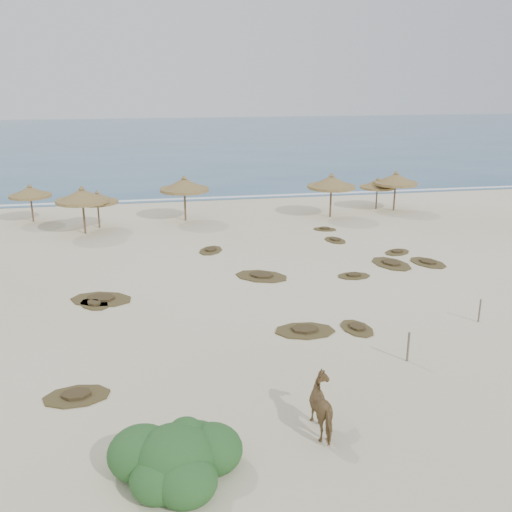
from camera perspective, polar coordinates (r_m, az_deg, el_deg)
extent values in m
plane|color=beige|center=(22.27, -1.36, -7.67)|extent=(160.00, 160.00, 0.00)
cube|color=navy|center=(95.44, -8.92, 11.52)|extent=(200.00, 100.00, 0.01)
cube|color=white|center=(46.98, -6.60, 5.70)|extent=(70.00, 0.60, 0.01)
cylinder|color=brown|center=(41.84, -21.50, 4.53)|extent=(0.11, 0.11, 1.97)
cylinder|color=olive|center=(41.69, -21.63, 5.62)|extent=(3.60, 3.60, 0.17)
cone|color=olive|center=(41.63, -21.67, 6.03)|extent=(3.48, 3.48, 0.70)
cone|color=olive|center=(41.56, -21.74, 6.60)|extent=(0.34, 0.34, 0.21)
cylinder|color=brown|center=(37.49, -16.83, 3.88)|extent=(0.13, 0.13, 2.30)
cylinder|color=olive|center=(37.29, -16.96, 5.30)|extent=(3.48, 3.48, 0.20)
cone|color=olive|center=(37.22, -17.01, 5.84)|extent=(3.37, 3.37, 0.82)
cone|color=olive|center=(37.13, -17.07, 6.59)|extent=(0.39, 0.39, 0.24)
cylinder|color=brown|center=(38.74, -15.48, 4.09)|extent=(0.11, 0.11, 1.87)
cylinder|color=olive|center=(38.58, -15.57, 5.21)|extent=(3.17, 3.17, 0.16)
cone|color=olive|center=(38.52, -15.60, 5.64)|extent=(3.07, 3.07, 0.67)
cone|color=olive|center=(38.45, -15.65, 6.22)|extent=(0.32, 0.32, 0.20)
cylinder|color=brown|center=(39.56, -7.12, 5.22)|extent=(0.13, 0.13, 2.36)
cylinder|color=olive|center=(39.36, -7.17, 6.61)|extent=(4.44, 4.44, 0.20)
cone|color=olive|center=(39.30, -7.19, 7.14)|extent=(4.29, 4.29, 0.84)
cone|color=olive|center=(39.21, -7.22, 7.86)|extent=(0.40, 0.40, 0.25)
cylinder|color=brown|center=(40.60, 7.48, 5.52)|extent=(0.13, 0.13, 2.36)
cylinder|color=olive|center=(40.41, 7.54, 6.87)|extent=(4.47, 4.47, 0.20)
cone|color=olive|center=(40.35, 7.56, 7.39)|extent=(4.32, 4.32, 0.84)
cone|color=olive|center=(40.27, 7.58, 8.10)|extent=(0.40, 0.40, 0.25)
cylinder|color=brown|center=(43.70, 11.97, 5.77)|extent=(0.10, 0.10, 1.82)
cylinder|color=olive|center=(43.56, 12.03, 6.74)|extent=(3.17, 3.17, 0.16)
cone|color=olive|center=(43.51, 12.06, 7.11)|extent=(3.06, 3.06, 0.65)
cone|color=olive|center=(43.44, 12.09, 7.61)|extent=(0.31, 0.31, 0.19)
cylinder|color=brown|center=(43.54, 13.69, 5.89)|extent=(0.13, 0.13, 2.23)
cylinder|color=olive|center=(43.37, 13.78, 7.08)|extent=(4.07, 4.07, 0.19)
cone|color=olive|center=(43.32, 13.81, 7.54)|extent=(3.94, 3.94, 0.80)
cone|color=olive|center=(43.24, 13.86, 8.16)|extent=(0.38, 0.38, 0.23)
imported|color=olive|center=(16.39, 6.98, -14.76)|extent=(0.89, 1.80, 1.49)
cylinder|color=#685E4E|center=(20.64, 14.97, -8.77)|extent=(0.09, 0.09, 1.08)
cylinder|color=#685E4E|center=(24.70, 21.45, -5.11)|extent=(0.08, 0.08, 0.98)
ellipsoid|color=#2F6129|center=(14.91, -8.08, -19.34)|extent=(2.02, 2.02, 1.52)
ellipsoid|color=#2F6129|center=(15.26, -4.52, -18.71)|extent=(1.62, 1.62, 1.21)
ellipsoid|color=#2F6129|center=(15.27, -11.35, -18.76)|extent=(1.72, 1.72, 1.29)
ellipsoid|color=#2F6129|center=(14.45, -7.03, -21.43)|extent=(1.52, 1.52, 1.14)
ellipsoid|color=#2F6129|center=(14.61, -9.63, -21.16)|extent=(1.42, 1.42, 1.06)
ellipsoid|color=#2F6129|center=(15.79, -5.92, -17.81)|extent=(1.21, 1.21, 0.91)
ellipsoid|color=#2F6129|center=(15.12, -7.04, -17.05)|extent=(0.91, 0.91, 0.68)
ellipsoid|color=#2F6129|center=(14.75, -9.40, -17.92)|extent=(0.81, 0.81, 0.61)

